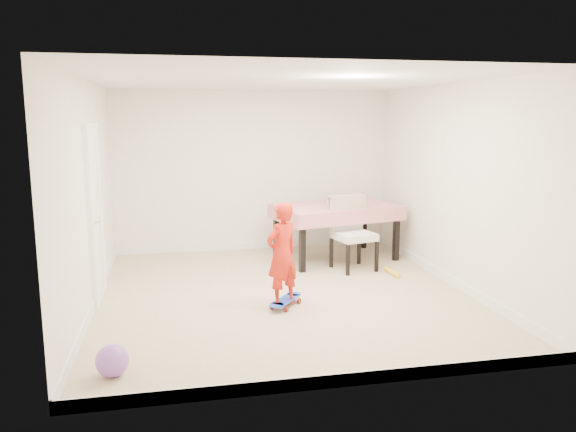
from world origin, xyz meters
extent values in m
plane|color=tan|center=(0.00, 0.00, 0.00)|extent=(5.00, 5.00, 0.00)
cube|color=silver|center=(0.00, 0.00, 2.58)|extent=(4.50, 5.00, 0.04)
cube|color=silver|center=(0.00, 2.48, 1.30)|extent=(4.50, 0.04, 2.60)
cube|color=silver|center=(0.00, -2.48, 1.30)|extent=(4.50, 0.04, 2.60)
cube|color=silver|center=(-2.23, 0.00, 1.30)|extent=(0.04, 5.00, 2.60)
cube|color=silver|center=(2.23, 0.00, 1.30)|extent=(0.04, 5.00, 2.60)
cube|color=white|center=(-2.22, 0.30, 1.02)|extent=(0.11, 0.94, 2.11)
cube|color=white|center=(0.00, 2.49, 0.06)|extent=(4.50, 0.02, 0.12)
cube|color=white|center=(0.00, -2.49, 0.06)|extent=(4.50, 0.02, 0.12)
cube|color=white|center=(-2.24, 0.00, 0.06)|extent=(0.02, 5.00, 0.12)
cube|color=white|center=(2.24, 0.00, 0.06)|extent=(0.02, 5.00, 0.12)
imported|color=red|center=(-0.11, -0.49, 0.60)|extent=(0.52, 0.47, 1.20)
sphere|color=#8E54CA|center=(-1.86, -1.91, 0.14)|extent=(0.28, 0.28, 0.28)
cylinder|color=yellow|center=(1.66, 0.55, 0.03)|extent=(0.10, 0.40, 0.06)
camera|label=1|loc=(-1.30, -6.59, 2.18)|focal=35.00mm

